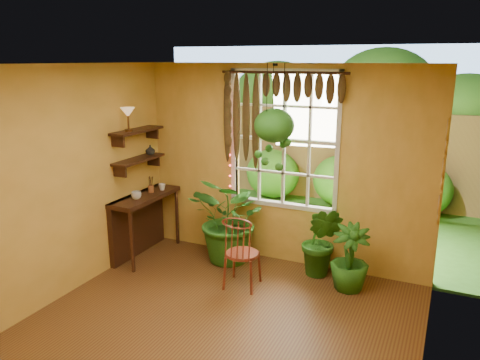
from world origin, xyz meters
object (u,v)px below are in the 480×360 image
object	(u,v)px
hanging_basket	(274,129)
potted_plant_mid	(322,241)
windsor_chair	(241,263)
counter_ledge	(140,217)
potted_plant_left	(232,220)

from	to	relation	value
hanging_basket	potted_plant_mid	bearing A→B (deg)	7.46
hanging_basket	windsor_chair	bearing A→B (deg)	-104.23
potted_plant_mid	windsor_chair	bearing A→B (deg)	-138.53
counter_ledge	hanging_basket	bearing A→B (deg)	8.86
counter_ledge	potted_plant_mid	distance (m)	2.58
counter_ledge	hanging_basket	xyz separation A→B (m)	(1.91, 0.30, 1.35)
potted_plant_left	hanging_basket	bearing A→B (deg)	0.40
windsor_chair	hanging_basket	size ratio (longest dim) A/B	0.83
counter_ledge	potted_plant_left	world-z (taller)	potted_plant_left
windsor_chair	potted_plant_left	xyz separation A→B (m)	(-0.43, 0.62, 0.30)
potted_plant_left	counter_ledge	bearing A→B (deg)	-167.46
potted_plant_mid	hanging_basket	size ratio (longest dim) A/B	0.72
counter_ledge	windsor_chair	world-z (taller)	windsor_chair
potted_plant_mid	counter_ledge	bearing A→B (deg)	-171.50
potted_plant_left	hanging_basket	size ratio (longest dim) A/B	0.93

